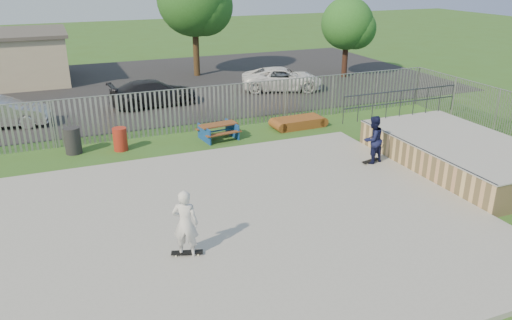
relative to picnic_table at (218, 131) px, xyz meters
name	(u,v)px	position (x,y,z in m)	size (l,w,h in m)	color
ground	(224,228)	(-2.33, -7.55, -0.35)	(120.00, 120.00, 0.00)	#365D1F
concrete_slab	(224,226)	(-2.33, -7.55, -0.27)	(15.00, 12.00, 0.15)	gray
quarter_pipe	(459,154)	(7.17, -6.51, 0.21)	(5.50, 7.05, 2.19)	tan
fence	(209,142)	(-1.33, -2.96, 0.65)	(26.04, 16.02, 2.00)	gray
picnic_table	(218,131)	(0.00, 0.00, 0.00)	(1.77, 1.52, 0.68)	brown
funbox	(298,122)	(3.97, 0.22, -0.13)	(2.20, 1.16, 0.43)	brown
trash_bin_red	(120,139)	(-4.11, 0.16, 0.12)	(0.56, 0.56, 0.94)	maroon
trash_bin_grey	(73,141)	(-5.91, 0.51, 0.19)	(0.64, 0.64, 1.06)	#252528
parking_lot	(124,87)	(-2.33, 11.45, -0.34)	(40.00, 18.00, 0.02)	black
car_silver	(1,112)	(-8.73, 5.39, 0.36)	(1.46, 4.18, 1.38)	#B2B2B7
car_dark	(154,93)	(-1.43, 6.50, 0.35)	(1.90, 4.67, 1.36)	black
car_white	(283,79)	(6.38, 7.11, 0.35)	(2.23, 4.84, 1.34)	white
tree_right	(347,24)	(11.86, 9.05, 3.13)	(3.36, 3.36, 5.18)	#382016
skateboard_a	(371,161)	(4.29, -5.14, -0.16)	(0.82, 0.38, 0.08)	black
skateboard_b	(187,253)	(-3.73, -8.75, -0.16)	(0.82, 0.43, 0.08)	black
skater_navy	(373,140)	(4.29, -5.14, 0.70)	(0.87, 0.68, 1.79)	#12163A
skater_white	(185,223)	(-3.73, -8.75, 0.70)	(0.65, 0.43, 1.79)	silver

